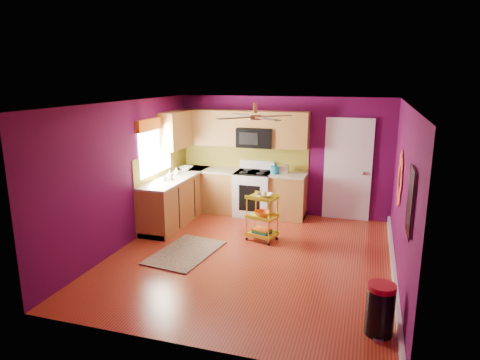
% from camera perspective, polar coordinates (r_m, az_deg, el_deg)
% --- Properties ---
extents(ground, '(5.00, 5.00, 0.00)m').
position_cam_1_polar(ground, '(7.15, 1.46, -10.24)').
color(ground, maroon).
rests_on(ground, ground).
extents(room_envelope, '(4.54, 5.04, 2.52)m').
position_cam_1_polar(room_envelope, '(6.65, 1.76, 2.69)').
color(room_envelope, '#50093D').
rests_on(room_envelope, ground).
extents(lower_cabinets, '(2.81, 2.31, 0.94)m').
position_cam_1_polar(lower_cabinets, '(9.03, -3.66, -2.20)').
color(lower_cabinets, '#8E5E26').
rests_on(lower_cabinets, ground).
extents(electric_range, '(0.76, 0.66, 1.13)m').
position_cam_1_polar(electric_range, '(9.10, 1.82, -1.72)').
color(electric_range, white).
rests_on(electric_range, ground).
extents(upper_cabinetry, '(2.80, 2.30, 1.26)m').
position_cam_1_polar(upper_cabinetry, '(9.05, -2.37, 6.68)').
color(upper_cabinetry, '#8E5E26').
rests_on(upper_cabinetry, ground).
extents(left_window, '(0.08, 1.35, 1.08)m').
position_cam_1_polar(left_window, '(8.43, -11.23, 5.49)').
color(left_window, white).
rests_on(left_window, ground).
extents(panel_door, '(0.95, 0.11, 2.15)m').
position_cam_1_polar(panel_door, '(8.97, 14.15, 1.20)').
color(panel_door, white).
rests_on(panel_door, ground).
extents(right_wall_art, '(0.04, 2.74, 1.04)m').
position_cam_1_polar(right_wall_art, '(6.16, 21.04, -0.93)').
color(right_wall_art, black).
rests_on(right_wall_art, ground).
extents(ceiling_fan, '(1.01, 1.01, 0.26)m').
position_cam_1_polar(ceiling_fan, '(6.76, 2.03, 8.50)').
color(ceiling_fan, '#BF8C3F').
rests_on(ceiling_fan, ground).
extents(shag_rug, '(1.04, 1.51, 0.02)m').
position_cam_1_polar(shag_rug, '(7.36, -7.27, -9.55)').
color(shag_rug, black).
rests_on(shag_rug, ground).
extents(rolling_cart, '(0.59, 0.50, 0.92)m').
position_cam_1_polar(rolling_cart, '(7.69, 3.00, -4.74)').
color(rolling_cart, yellow).
rests_on(rolling_cart, ground).
extents(trash_can, '(0.35, 0.37, 0.62)m').
position_cam_1_polar(trash_can, '(5.34, 18.17, -16.06)').
color(trash_can, black).
rests_on(trash_can, ground).
extents(teal_kettle, '(0.18, 0.18, 0.21)m').
position_cam_1_polar(teal_kettle, '(8.83, 4.65, 1.36)').
color(teal_kettle, '#137693').
rests_on(teal_kettle, lower_cabinets).
extents(toaster, '(0.22, 0.15, 0.18)m').
position_cam_1_polar(toaster, '(8.88, 5.78, 1.45)').
color(toaster, beige).
rests_on(toaster, lower_cabinets).
extents(soap_bottle_a, '(0.09, 0.09, 0.19)m').
position_cam_1_polar(soap_bottle_a, '(8.39, -9.35, 0.67)').
color(soap_bottle_a, '#EA3F72').
rests_on(soap_bottle_a, lower_cabinets).
extents(soap_bottle_b, '(0.12, 0.12, 0.15)m').
position_cam_1_polar(soap_bottle_b, '(8.81, -8.47, 1.17)').
color(soap_bottle_b, white).
rests_on(soap_bottle_b, lower_cabinets).
extents(counter_dish, '(0.28, 0.28, 0.07)m').
position_cam_1_polar(counter_dish, '(9.27, -7.21, 1.59)').
color(counter_dish, white).
rests_on(counter_dish, lower_cabinets).
extents(counter_cup, '(0.11, 0.11, 0.09)m').
position_cam_1_polar(counter_cup, '(8.32, -10.09, 0.14)').
color(counter_cup, white).
rests_on(counter_cup, lower_cabinets).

